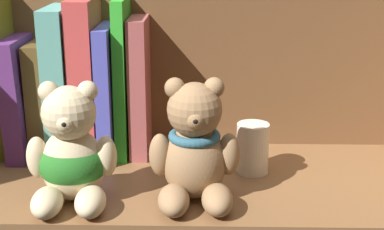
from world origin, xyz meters
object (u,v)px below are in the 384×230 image
book_8 (89,77)px  book_11 (140,86)px  book_4 (3,72)px  book_7 (64,81)px  teddy_bear_larger (72,156)px  book_9 (110,89)px  book_5 (23,95)px  teddy_bear_smaller (195,150)px  book_6 (44,97)px  book_10 (124,77)px  pillar_candle (253,148)px

book_8 → book_11: book_8 is taller
book_4 → book_7: book_4 is taller
book_7 → teddy_bear_larger: (4.60, -17.18, -5.01)cm
book_7 → book_9: book_7 is taller
book_5 → book_8: size_ratio=0.76×
book_7 → book_8: bearing=0.0°
book_7 → teddy_bear_smaller: size_ratio=1.42×
book_11 → book_9: bearing=180.0°
book_6 → teddy_bear_larger: 19.06cm
book_7 → book_11: 11.20cm
book_11 → book_7: bearing=180.0°
book_5 → book_11: bearing=0.0°
book_9 → book_7: bearing=180.0°
book_9 → teddy_bear_larger: 17.70cm
book_6 → book_10: (12.07, 0.00, 3.16)cm
book_9 → pillar_candle: 22.91cm
book_11 → teddy_bear_larger: 18.88cm
book_9 → teddy_bear_smaller: 21.14cm
book_9 → book_8: bearing=180.0°
book_6 → pillar_candle: book_6 is taller
book_7 → book_5: bearing=180.0°
book_5 → book_10: (15.07, 0.00, 2.77)cm
book_11 → pillar_candle: bearing=-25.7°
book_8 → book_10: size_ratio=1.00×
book_4 → pillar_candle: book_4 is taller
book_5 → teddy_bear_larger: book_5 is taller
teddy_bear_smaller → book_8: bearing=133.8°
book_5 → book_7: 6.66cm
teddy_bear_smaller → teddy_bear_larger: bearing=-177.4°
teddy_bear_smaller → pillar_candle: bearing=48.2°
book_7 → teddy_bear_larger: size_ratio=1.45×
book_9 → pillar_candle: book_9 is taller
book_4 → book_5: 4.36cm
book_5 → teddy_bear_smaller: size_ratio=1.14×
book_9 → book_10: size_ratio=0.84×
pillar_candle → teddy_bear_smaller: bearing=-131.8°
book_7 → teddy_bear_larger: bearing=-75.0°
book_8 → book_9: size_ratio=1.20×
book_4 → book_10: 17.78cm
book_8 → teddy_bear_smaller: 23.43cm
teddy_bear_smaller → book_5: bearing=147.4°
book_4 → teddy_bear_smaller: size_ratio=1.58×
book_8 → book_5: bearing=180.0°
book_4 → book_10: bearing=0.0°
book_11 → pillar_candle: book_11 is taller
book_4 → teddy_bear_smaller: (28.47, -16.51, -5.60)cm
book_4 → book_8: bearing=0.0°
book_6 → pillar_candle: size_ratio=2.39×
book_8 → book_4: bearing=180.0°
book_4 → book_6: bearing=0.0°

